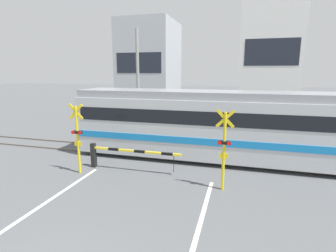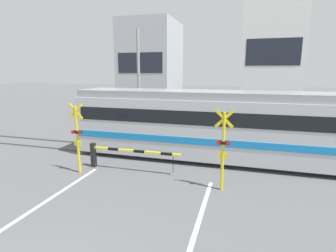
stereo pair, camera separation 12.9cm
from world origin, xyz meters
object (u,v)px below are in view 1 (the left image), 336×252
crossing_signal_left (78,136)px  crossing_barrier_far (208,132)px  crossing_barrier_near (116,153)px  crossing_signal_right (224,147)px  pedestrian (181,118)px  commuter_train (246,125)px

crossing_signal_left → crossing_barrier_far: bearing=52.5°
crossing_barrier_near → crossing_signal_right: (4.80, -0.82, 0.92)m
crossing_barrier_near → crossing_barrier_far: same height
crossing_signal_left → crossing_signal_right: 6.14m
crossing_barrier_far → pedestrian: (-2.31, 2.79, 0.29)m
crossing_barrier_near → crossing_signal_left: crossing_signal_left is taller
crossing_barrier_far → pedestrian: 3.63m
commuter_train → crossing_signal_left: (-6.96, -3.45, -0.15)m
crossing_signal_left → crossing_signal_right: bearing=0.0°
crossing_signal_right → pedestrian: (-3.65, 9.05, -0.64)m
crossing_signal_left → crossing_barrier_near: bearing=31.5°
crossing_barrier_near → crossing_signal_left: 1.82m
crossing_barrier_near → crossing_signal_left: (-1.34, -0.82, 0.92)m
commuter_train → crossing_barrier_far: size_ratio=4.00×
crossing_barrier_near → crossing_signal_right: 4.96m
crossing_barrier_near → crossing_signal_right: crossing_signal_right is taller
crossing_barrier_near → commuter_train: bearing=25.1°
crossing_barrier_far → crossing_signal_left: 7.94m
crossing_barrier_near → crossing_signal_left: size_ratio=1.40×
crossing_signal_right → crossing_barrier_far: bearing=102.1°
crossing_barrier_far → crossing_signal_left: bearing=-127.5°
crossing_signal_right → crossing_signal_left: bearing=180.0°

